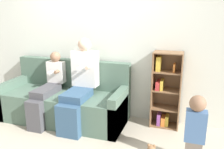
{
  "coord_description": "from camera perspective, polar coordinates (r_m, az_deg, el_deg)",
  "views": [
    {
      "loc": [
        1.51,
        -2.71,
        1.75
      ],
      "look_at": [
        0.44,
        0.56,
        0.82
      ],
      "focal_mm": 38.0,
      "sensor_mm": 36.0,
      "label": 1
    }
  ],
  "objects": [
    {
      "name": "toddler_standing",
      "position": [
        2.91,
        19.4,
        -12.23
      ],
      "size": [
        0.23,
        0.18,
        0.86
      ],
      "color": "#70665B",
      "rests_on": "ground_plane"
    },
    {
      "name": "child_seated",
      "position": [
        3.9,
        -15.33,
        -3.25
      ],
      "size": [
        0.29,
        0.8,
        1.1
      ],
      "color": "#47474C",
      "rests_on": "ground_plane"
    },
    {
      "name": "back_wall",
      "position": [
        3.99,
        -4.19,
        8.25
      ],
      "size": [
        10.0,
        0.06,
        2.55
      ],
      "color": "silver",
      "rests_on": "ground_plane"
    },
    {
      "name": "adult_seated",
      "position": [
        3.64,
        -7.72,
        -1.87
      ],
      "size": [
        0.41,
        0.79,
        1.35
      ],
      "color": "#335170",
      "rests_on": "ground_plane"
    },
    {
      "name": "couch",
      "position": [
        3.99,
        -11.15,
        -6.32
      ],
      "size": [
        2.02,
        0.83,
        0.95
      ],
      "color": "#4C6656",
      "rests_on": "ground_plane"
    },
    {
      "name": "bookshelf",
      "position": [
        3.72,
        12.72,
        -3.88
      ],
      "size": [
        0.43,
        0.29,
        1.17
      ],
      "color": "brown",
      "rests_on": "ground_plane"
    },
    {
      "name": "ground_plane",
      "position": [
        3.56,
        -9.84,
        -14.57
      ],
      "size": [
        14.0,
        14.0,
        0.0
      ],
      "primitive_type": "plane",
      "color": "#B2A893"
    }
  ]
}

